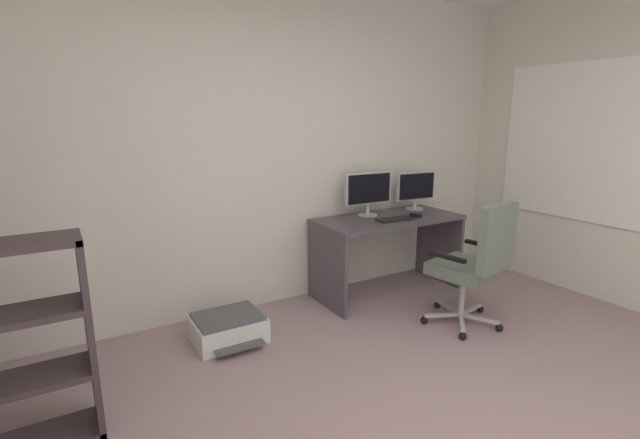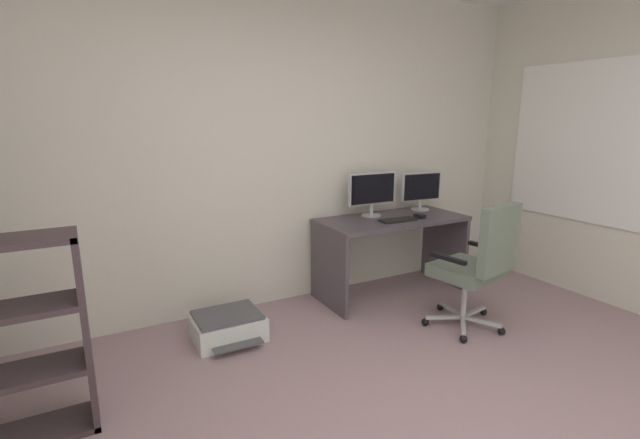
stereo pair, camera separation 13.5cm
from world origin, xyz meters
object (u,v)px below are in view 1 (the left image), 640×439
object	(u,v)px
desk	(388,238)
printer	(228,328)
keyboard	(395,219)
office_chair	(476,260)
monitor_secondary	(416,188)
computer_mouse	(416,215)
monitor_main	(368,190)

from	to	relation	value
desk	printer	world-z (taller)	desk
keyboard	office_chair	size ratio (longest dim) A/B	0.33
keyboard	office_chair	bearing A→B (deg)	-75.91
office_chair	printer	bearing A→B (deg)	155.69
monitor_secondary	keyboard	distance (m)	0.61
office_chair	monitor_secondary	bearing A→B (deg)	72.19
desk	computer_mouse	world-z (taller)	computer_mouse
desk	computer_mouse	size ratio (longest dim) A/B	13.68
monitor_main	office_chair	bearing A→B (deg)	-77.51
printer	monitor_main	bearing A→B (deg)	11.12
monitor_secondary	keyboard	xyz separation A→B (m)	(-0.50, -0.29, -0.20)
monitor_main	desk	bearing A→B (deg)	-52.09
desk	office_chair	world-z (taller)	office_chair
monitor_secondary	printer	xyz separation A→B (m)	(-2.08, -0.29, -0.85)
office_chair	desk	bearing A→B (deg)	97.22
keyboard	computer_mouse	size ratio (longest dim) A/B	3.40
computer_mouse	desk	bearing A→B (deg)	140.48
desk	monitor_main	distance (m)	0.48
monitor_secondary	keyboard	size ratio (longest dim) A/B	1.29
monitor_main	computer_mouse	xyz separation A→B (m)	(0.33, -0.29, -0.22)
monitor_main	keyboard	bearing A→B (deg)	-73.84
computer_mouse	office_chair	size ratio (longest dim) A/B	0.10
computer_mouse	keyboard	bearing A→B (deg)	172.82
desk	office_chair	distance (m)	0.93
monitor_main	office_chair	world-z (taller)	monitor_main
monitor_secondary	office_chair	size ratio (longest dim) A/B	0.43
keyboard	desk	bearing A→B (deg)	77.12
keyboard	computer_mouse	xyz separation A→B (m)	(0.25, 0.00, 0.01)
monitor_secondary	computer_mouse	xyz separation A→B (m)	(-0.25, -0.29, -0.20)
computer_mouse	office_chair	xyz separation A→B (m)	(-0.10, -0.79, -0.20)
desk	monitor_main	bearing A→B (deg)	127.91
printer	office_chair	bearing A→B (deg)	-24.31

